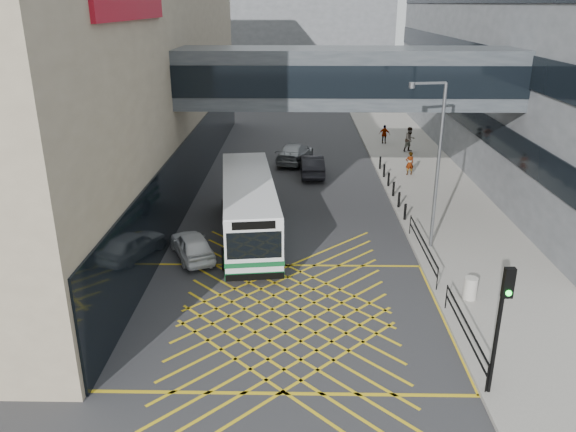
# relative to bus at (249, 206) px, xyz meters

# --- Properties ---
(ground) EXTENTS (120.00, 120.00, 0.00)m
(ground) POSITION_rel_bus_xyz_m (2.06, -7.85, -1.64)
(ground) COLOR #333335
(building_far) EXTENTS (28.00, 16.00, 18.00)m
(building_far) POSITION_rel_bus_xyz_m (0.06, 52.15, 7.36)
(building_far) COLOR slate
(building_far) RESTS_ON ground
(skybridge) EXTENTS (20.00, 4.10, 3.00)m
(skybridge) POSITION_rel_bus_xyz_m (5.06, 4.15, 5.86)
(skybridge) COLOR #3C4247
(skybridge) RESTS_ON ground
(pavement) EXTENTS (6.00, 54.00, 0.16)m
(pavement) POSITION_rel_bus_xyz_m (11.06, 7.15, -1.56)
(pavement) COLOR gray
(pavement) RESTS_ON ground
(box_junction) EXTENTS (12.00, 9.00, 0.01)m
(box_junction) POSITION_rel_bus_xyz_m (2.06, -7.85, -1.64)
(box_junction) COLOR gold
(box_junction) RESTS_ON ground
(bus) EXTENTS (3.88, 11.14, 3.06)m
(bus) POSITION_rel_bus_xyz_m (0.00, 0.00, 0.00)
(bus) COLOR silver
(bus) RESTS_ON ground
(car_white) EXTENTS (3.16, 4.35, 1.28)m
(car_white) POSITION_rel_bus_xyz_m (-2.44, -2.57, -1.00)
(car_white) COLOR white
(car_white) RESTS_ON ground
(car_dark) EXTENTS (2.02, 4.71, 1.45)m
(car_dark) POSITION_rel_bus_xyz_m (3.43, 11.04, -0.91)
(car_dark) COLOR black
(car_dark) RESTS_ON ground
(car_silver) EXTENTS (3.17, 5.27, 1.53)m
(car_silver) POSITION_rel_bus_xyz_m (2.22, 14.42, -0.87)
(car_silver) COLOR #94979C
(car_silver) RESTS_ON ground
(traffic_light) EXTENTS (0.30, 0.49, 4.26)m
(traffic_light) POSITION_rel_bus_xyz_m (8.31, -12.43, 1.30)
(traffic_light) COLOR black
(traffic_light) RESTS_ON pavement
(street_lamp) EXTENTS (1.78, 0.51, 7.84)m
(street_lamp) POSITION_rel_bus_xyz_m (8.75, -1.45, 2.99)
(street_lamp) COLOR slate
(street_lamp) RESTS_ON pavement
(litter_bin) EXTENTS (0.53, 0.53, 0.91)m
(litter_bin) POSITION_rel_bus_xyz_m (9.35, -6.57, -1.02)
(litter_bin) COLOR #ADA89E
(litter_bin) RESTS_ON pavement
(kerb_railings) EXTENTS (0.05, 12.54, 1.00)m
(kerb_railings) POSITION_rel_bus_xyz_m (8.21, -6.08, -0.76)
(kerb_railings) COLOR black
(kerb_railings) RESTS_ON pavement
(bollards) EXTENTS (0.14, 10.14, 0.90)m
(bollards) POSITION_rel_bus_xyz_m (8.31, 7.15, -1.03)
(bollards) COLOR black
(bollards) RESTS_ON pavement
(pedestrian_a) EXTENTS (0.72, 0.59, 1.60)m
(pedestrian_a) POSITION_rel_bus_xyz_m (10.11, 10.76, -0.68)
(pedestrian_a) COLOR gray
(pedestrian_a) RESTS_ON pavement
(pedestrian_b) EXTENTS (1.10, 0.93, 1.94)m
(pedestrian_b) POSITION_rel_bus_xyz_m (11.29, 17.19, -0.51)
(pedestrian_b) COLOR gray
(pedestrian_b) RESTS_ON pavement
(pedestrian_c) EXTENTS (1.01, 0.69, 1.55)m
(pedestrian_c) POSITION_rel_bus_xyz_m (9.69, 19.87, -0.70)
(pedestrian_c) COLOR gray
(pedestrian_c) RESTS_ON pavement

